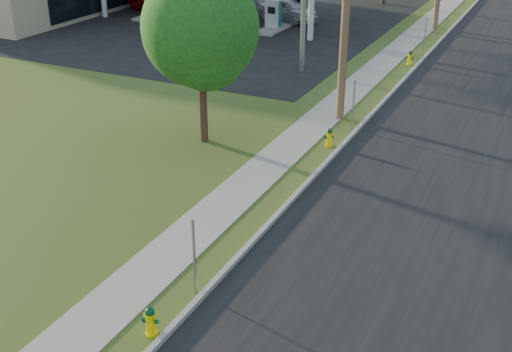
{
  "coord_description": "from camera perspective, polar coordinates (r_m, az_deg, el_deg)",
  "views": [
    {
      "loc": [
        7.04,
        -6.5,
        9.14
      ],
      "look_at": [
        0.0,
        8.0,
        1.4
      ],
      "focal_mm": 45.0,
      "sensor_mm": 36.0,
      "label": 1
    }
  ],
  "objects": [
    {
      "name": "hydrant_near",
      "position": [
        14.31,
        -9.36,
        -12.6
      ],
      "size": [
        0.38,
        0.34,
        0.73
      ],
      "color": "#F3D700",
      "rests_on": "ground"
    },
    {
      "name": "fuel_pump_ne",
      "position": [
        40.94,
        1.53,
        13.78
      ],
      "size": [
        1.2,
        3.2,
        1.9
      ],
      "color": "gray",
      "rests_on": "ground"
    },
    {
      "name": "road",
      "position": [
        19.03,
        15.03,
        -3.99
      ],
      "size": [
        8.0,
        120.0,
        0.02
      ],
      "primitive_type": "cube",
      "color": "black",
      "rests_on": "ground"
    },
    {
      "name": "fuel_pump_nw",
      "position": [
        45.33,
        -9.23,
        14.63
      ],
      "size": [
        1.2,
        3.2,
        1.9
      ],
      "color": "gray",
      "rests_on": "ground"
    },
    {
      "name": "sign_post_near",
      "position": [
        15.06,
        -5.51,
        -7.2
      ],
      "size": [
        0.05,
        0.04,
        2.0
      ],
      "primitive_type": "cube",
      "color": "gray",
      "rests_on": "ground"
    },
    {
      "name": "hydrant_far",
      "position": [
        34.42,
        13.52,
        10.17
      ],
      "size": [
        0.38,
        0.34,
        0.73
      ],
      "color": "yellow",
      "rests_on": "ground"
    },
    {
      "name": "sign_post_far",
      "position": [
        36.28,
        14.76,
        11.86
      ],
      "size": [
        0.05,
        0.04,
        2.0
      ],
      "primitive_type": "cube",
      "color": "gray",
      "rests_on": "ground"
    },
    {
      "name": "tree_verge",
      "position": [
        22.65,
        -4.85,
        12.47
      ],
      "size": [
        4.11,
        4.11,
        6.23
      ],
      "color": "#3C261A",
      "rests_on": "ground"
    },
    {
      "name": "curb",
      "position": [
        19.93,
        3.81,
        -1.47
      ],
      "size": [
        0.15,
        120.0,
        0.15
      ],
      "primitive_type": "cube",
      "color": "gray",
      "rests_on": "ground"
    },
    {
      "name": "sidewalk",
      "position": [
        20.59,
        -0.7,
        -0.65
      ],
      "size": [
        1.5,
        120.0,
        0.03
      ],
      "primitive_type": "cube",
      "color": "gray",
      "rests_on": "ground"
    },
    {
      "name": "car_silver",
      "position": [
        43.81,
        2.74,
        14.59
      ],
      "size": [
        4.77,
        3.09,
        1.51
      ],
      "primitive_type": "imported",
      "rotation": [
        0.0,
        0.0,
        1.25
      ],
      "color": "silver",
      "rests_on": "ground"
    },
    {
      "name": "forecourt",
      "position": [
        45.78,
        -5.05,
        14.05
      ],
      "size": [
        26.0,
        28.0,
        0.02
      ],
      "primitive_type": "cube",
      "color": "black",
      "rests_on": "ground"
    },
    {
      "name": "sign_post_mid",
      "position": [
        24.87,
        8.65,
        6.25
      ],
      "size": [
        0.05,
        0.04,
        2.0
      ],
      "primitive_type": "cube",
      "color": "gray",
      "rests_on": "ground"
    },
    {
      "name": "hydrant_mid",
      "position": [
        23.44,
        6.52,
        3.43
      ],
      "size": [
        0.36,
        0.32,
        0.69
      ],
      "color": "#FAD200",
      "rests_on": "ground"
    },
    {
      "name": "fuel_pump_se",
      "position": [
        44.55,
        3.74,
        14.71
      ],
      "size": [
        1.2,
        3.2,
        1.9
      ],
      "color": "gray",
      "rests_on": "ground"
    }
  ]
}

